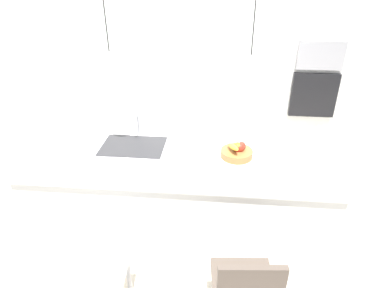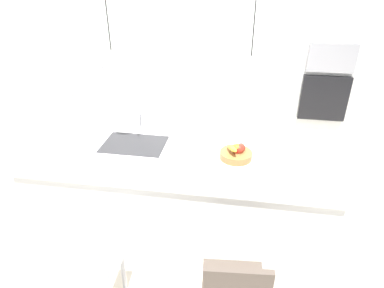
{
  "view_description": "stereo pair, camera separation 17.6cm",
  "coord_description": "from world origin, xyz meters",
  "px_view_note": "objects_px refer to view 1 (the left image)",
  "views": [
    {
      "loc": [
        0.35,
        -2.58,
        2.4
      ],
      "look_at": [
        0.1,
        0.0,
        0.99
      ],
      "focal_mm": 31.79,
      "sensor_mm": 36.0,
      "label": 1
    },
    {
      "loc": [
        0.52,
        -2.56,
        2.4
      ],
      "look_at": [
        0.1,
        0.0,
        0.99
      ],
      "focal_mm": 31.79,
      "sensor_mm": 36.0,
      "label": 2
    }
  ],
  "objects_px": {
    "fruit_bowl": "(237,151)",
    "microwave": "(321,55)",
    "oven": "(313,95)",
    "chair_near": "(92,276)"
  },
  "relations": [
    {
      "from": "fruit_bowl",
      "to": "microwave",
      "type": "xyz_separation_m",
      "value": [
        1.0,
        1.67,
        0.41
      ]
    },
    {
      "from": "oven",
      "to": "chair_near",
      "type": "relative_size",
      "value": 0.64
    },
    {
      "from": "fruit_bowl",
      "to": "oven",
      "type": "distance_m",
      "value": 1.95
    },
    {
      "from": "fruit_bowl",
      "to": "microwave",
      "type": "height_order",
      "value": "microwave"
    },
    {
      "from": "microwave",
      "to": "oven",
      "type": "relative_size",
      "value": 0.96
    },
    {
      "from": "fruit_bowl",
      "to": "microwave",
      "type": "distance_m",
      "value": 1.99
    },
    {
      "from": "microwave",
      "to": "chair_near",
      "type": "xyz_separation_m",
      "value": [
        -1.97,
        -2.63,
        -0.9
      ]
    },
    {
      "from": "fruit_bowl",
      "to": "microwave",
      "type": "relative_size",
      "value": 0.5
    },
    {
      "from": "microwave",
      "to": "chair_near",
      "type": "distance_m",
      "value": 3.41
    },
    {
      "from": "fruit_bowl",
      "to": "oven",
      "type": "height_order",
      "value": "oven"
    }
  ]
}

